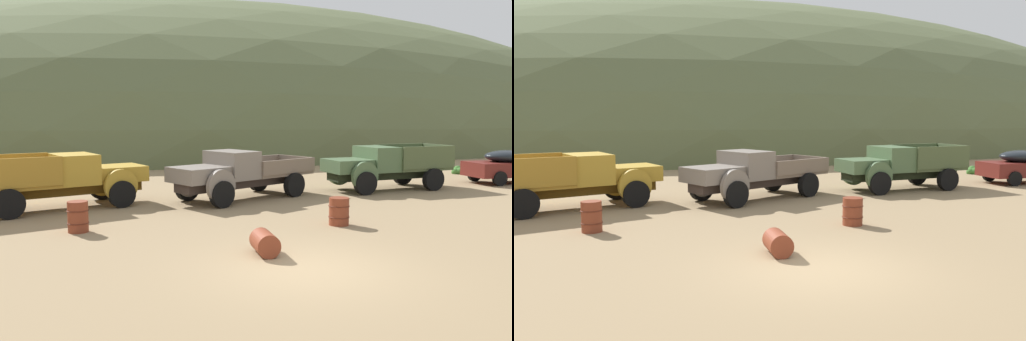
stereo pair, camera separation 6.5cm
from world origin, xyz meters
TOP-DOWN VIEW (x-y plane):
  - ground_plane at (0.00, 0.00)m, footprint 300.00×300.00m
  - hill_far_right at (18.07, 60.14)m, footprint 119.88×81.91m
  - truck_mustard at (-4.09, 9.87)m, footprint 6.26×3.28m
  - truck_primer_gray at (1.78, 9.14)m, footprint 6.33×3.92m
  - truck_weathered_green at (8.58, 9.16)m, footprint 5.66×2.40m
  - oil_drum_foreground at (3.06, 3.62)m, footprint 0.63×0.63m
  - oil_drum_tipped at (-0.32, 1.44)m, footprint 0.70×0.97m
  - oil_drum_by_truck at (-4.18, 5.66)m, footprint 0.61×0.61m
  - bush_lone_scrub at (13.47, 13.03)m, footprint 0.76×0.71m
  - bush_back_edge at (16.24, 12.54)m, footprint 0.79×0.75m

SIDE VIEW (x-z plane):
  - ground_plane at x=0.00m, z-range 0.00..0.00m
  - hill_far_right at x=18.07m, z-range -16.50..16.50m
  - bush_back_edge at x=16.24m, z-range -0.15..0.42m
  - bush_lone_scrub at x=13.47m, z-range -0.21..0.63m
  - oil_drum_tipped at x=-0.32m, z-range 0.00..0.56m
  - oil_drum_foreground at x=3.06m, z-range 0.00..0.82m
  - oil_drum_by_truck at x=-4.18m, z-range 0.00..0.88m
  - truck_primer_gray at x=1.78m, z-range 0.05..1.94m
  - truck_mustard at x=-4.09m, z-range 0.06..1.97m
  - truck_weathered_green at x=8.58m, z-range 0.07..1.98m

